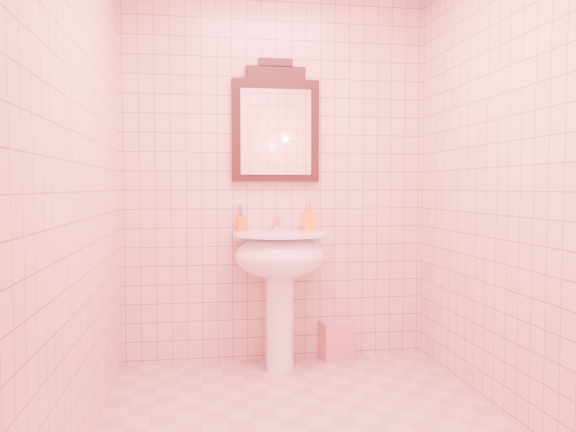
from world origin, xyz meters
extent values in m
plane|color=tan|center=(0.00, 0.00, 0.00)|extent=(2.20, 2.20, 0.00)
cube|color=beige|center=(0.00, 1.10, 1.25)|extent=(2.00, 0.02, 2.50)
cylinder|color=white|center=(-0.01, 0.88, 0.35)|extent=(0.17, 0.17, 0.70)
ellipsoid|color=white|center=(-0.01, 0.86, 0.72)|extent=(0.56, 0.46, 0.28)
cube|color=white|center=(-0.01, 1.03, 0.83)|extent=(0.56, 0.15, 0.05)
cylinder|color=white|center=(-0.01, 0.86, 0.85)|extent=(0.58, 0.58, 0.02)
cylinder|color=white|center=(-0.01, 1.03, 0.91)|extent=(0.04, 0.04, 0.09)
cylinder|color=white|center=(-0.01, 0.97, 0.94)|extent=(0.02, 0.10, 0.02)
cylinder|color=white|center=(-0.01, 0.92, 0.93)|extent=(0.02, 0.02, 0.04)
cube|color=white|center=(-0.01, 1.04, 0.96)|extent=(0.01, 0.07, 0.01)
cube|color=black|center=(-0.01, 1.08, 1.51)|extent=(0.57, 0.05, 0.66)
cube|color=black|center=(-0.01, 1.08, 1.88)|extent=(0.38, 0.05, 0.08)
cube|color=black|center=(-0.01, 1.08, 1.95)|extent=(0.22, 0.05, 0.05)
cube|color=white|center=(-0.01, 1.05, 1.50)|extent=(0.46, 0.01, 0.55)
cylinder|color=orange|center=(-0.23, 1.05, 0.91)|extent=(0.08, 0.08, 0.10)
cylinder|color=silver|center=(-0.22, 1.05, 0.95)|extent=(0.01, 0.01, 0.18)
cylinder|color=#338CD8|center=(-0.23, 1.07, 0.95)|extent=(0.01, 0.01, 0.18)
cylinder|color=#E5334C|center=(-0.25, 1.05, 0.95)|extent=(0.01, 0.01, 0.18)
cylinder|color=#3FBF59|center=(-0.23, 1.03, 0.95)|extent=(0.01, 0.01, 0.18)
imported|color=orange|center=(0.20, 1.01, 0.95)|extent=(0.08, 0.09, 0.18)
cube|color=#CB7779|center=(0.39, 1.04, 0.13)|extent=(0.23, 0.17, 0.25)
camera|label=1|loc=(-0.50, -2.56, 1.15)|focal=35.00mm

